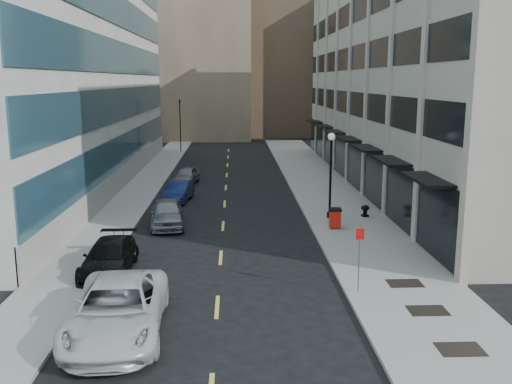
{
  "coord_description": "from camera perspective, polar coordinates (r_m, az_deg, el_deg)",
  "views": [
    {
      "loc": [
        0.68,
        -18.02,
        8.3
      ],
      "look_at": [
        1.72,
        8.97,
        2.98
      ],
      "focal_mm": 40.0,
      "sensor_mm": 36.0,
      "label": 1
    }
  ],
  "objects": [
    {
      "name": "grate_far",
      "position": [
        24.3,
        14.66,
        -8.82
      ],
      "size": [
        1.4,
        1.0,
        0.01
      ],
      "primitive_type": "cube",
      "color": "black",
      "rests_on": "sidewalk_right"
    },
    {
      "name": "car_silver_sedan",
      "position": [
        33.12,
        -8.88,
        -2.1
      ],
      "size": [
        2.38,
        4.83,
        1.58
      ],
      "primitive_type": "imported",
      "rotation": [
        0.0,
        0.0,
        0.11
      ],
      "color": "gray",
      "rests_on": "ground"
    },
    {
      "name": "car_grey_sedan",
      "position": [
        46.49,
        -6.97,
        1.64
      ],
      "size": [
        2.15,
        4.26,
        1.39
      ],
      "primitive_type": "imported",
      "rotation": [
        0.0,
        0.0,
        -0.13
      ],
      "color": "slate",
      "rests_on": "ground"
    },
    {
      "name": "car_white_van",
      "position": [
        19.64,
        -13.7,
        -11.35
      ],
      "size": [
        3.27,
        6.57,
        1.79
      ],
      "primitive_type": "imported",
      "rotation": [
        0.0,
        0.0,
        0.05
      ],
      "color": "silver",
      "rests_on": "ground"
    },
    {
      "name": "car_blue_sedan",
      "position": [
        39.95,
        -7.74,
        0.05
      ],
      "size": [
        1.97,
        4.33,
        1.38
      ],
      "primitive_type": "imported",
      "rotation": [
        0.0,
        0.0,
        -0.13
      ],
      "color": "#152050",
      "rests_on": "ground"
    },
    {
      "name": "skyline_stone",
      "position": [
        85.8,
        9.66,
        12.12
      ],
      "size": [
        10.0,
        14.0,
        20.0
      ],
      "primitive_type": "cube",
      "color": "#B5AE99",
      "rests_on": "ground"
    },
    {
      "name": "building_left",
      "position": [
        48.02,
        -23.02,
        12.3
      ],
      "size": [
        16.14,
        46.0,
        20.0
      ],
      "color": "silver",
      "rests_on": "ground"
    },
    {
      "name": "grate_near",
      "position": [
        19.26,
        19.75,
        -14.58
      ],
      "size": [
        1.4,
        1.0,
        0.01
      ],
      "primitive_type": "cube",
      "color": "black",
      "rests_on": "sidewalk_right"
    },
    {
      "name": "skyline_tan_near",
      "position": [
        86.34,
        -5.49,
        14.88
      ],
      "size": [
        14.0,
        18.0,
        28.0
      ],
      "primitive_type": "cube",
      "color": "#957F61",
      "rests_on": "ground"
    },
    {
      "name": "building_right",
      "position": [
        47.86,
        18.02,
        11.44
      ],
      "size": [
        15.3,
        46.5,
        18.25
      ],
      "color": "#B5AE99",
      "rests_on": "ground"
    },
    {
      "name": "trash_bin",
      "position": [
        32.18,
        7.9,
        -2.53
      ],
      "size": [
        0.72,
        0.79,
        1.12
      ],
      "rotation": [
        0.0,
        0.0,
        -0.05
      ],
      "color": "red",
      "rests_on": "sidewalk_right"
    },
    {
      "name": "traffic_signal",
      "position": [
        66.36,
        -7.64,
        8.81
      ],
      "size": [
        0.66,
        0.66,
        6.98
      ],
      "color": "black",
      "rests_on": "ground"
    },
    {
      "name": "sidewalk_left",
      "position": [
        39.56,
        -12.62,
        -1.13
      ],
      "size": [
        3.0,
        80.0,
        0.15
      ],
      "primitive_type": "cube",
      "color": "gray",
      "rests_on": "ground"
    },
    {
      "name": "grate_mid",
      "position": [
        21.82,
        16.8,
        -11.28
      ],
      "size": [
        1.4,
        1.0,
        0.01
      ],
      "primitive_type": "cube",
      "color": "black",
      "rests_on": "sidewalk_right"
    },
    {
      "name": "ground",
      "position": [
        19.85,
        -4.08,
        -13.6
      ],
      "size": [
        160.0,
        160.0,
        0.0
      ],
      "primitive_type": "plane",
      "color": "black",
      "rests_on": "ground"
    },
    {
      "name": "sidewalk_right",
      "position": [
        39.49,
        7.79,
        -0.98
      ],
      "size": [
        5.0,
        80.0,
        0.15
      ],
      "primitive_type": "cube",
      "color": "gray",
      "rests_on": "ground"
    },
    {
      "name": "sign_post",
      "position": [
        22.5,
        10.31,
        -5.63
      ],
      "size": [
        0.32,
        0.06,
        2.73
      ],
      "rotation": [
        0.0,
        0.0,
        -0.03
      ],
      "color": "slate",
      "rests_on": "sidewalk_right"
    },
    {
      "name": "urn_planter",
      "position": [
        35.2,
        10.86,
        -1.74
      ],
      "size": [
        0.51,
        0.51,
        0.7
      ],
      "rotation": [
        0.0,
        0.0,
        0.18
      ],
      "color": "black",
      "rests_on": "sidewalk_right"
    },
    {
      "name": "road_centerline",
      "position": [
        36.0,
        -3.23,
        -2.2
      ],
      "size": [
        0.15,
        68.2,
        0.01
      ],
      "color": "#D8CC4C",
      "rests_on": "ground"
    },
    {
      "name": "skyline_tan_far",
      "position": [
        97.17,
        -11.16,
        12.53
      ],
      "size": [
        12.0,
        14.0,
        22.0
      ],
      "primitive_type": "cube",
      "color": "#957F61",
      "rests_on": "ground"
    },
    {
      "name": "car_black_pickup",
      "position": [
        25.78,
        -14.47,
        -6.34
      ],
      "size": [
        2.0,
        4.91,
        1.43
      ],
      "primitive_type": "imported",
      "rotation": [
        0.0,
        0.0,
        -0.0
      ],
      "color": "black",
      "rests_on": "ground"
    },
    {
      "name": "lamppost",
      "position": [
        34.03,
        7.48,
        2.47
      ],
      "size": [
        0.44,
        0.44,
        5.23
      ],
      "color": "black",
      "rests_on": "sidewalk_right"
    },
    {
      "name": "skyline_brown",
      "position": [
        90.74,
        2.54,
        16.63
      ],
      "size": [
        12.0,
        16.0,
        34.0
      ],
      "primitive_type": "cube",
      "color": "brown",
      "rests_on": "ground"
    }
  ]
}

